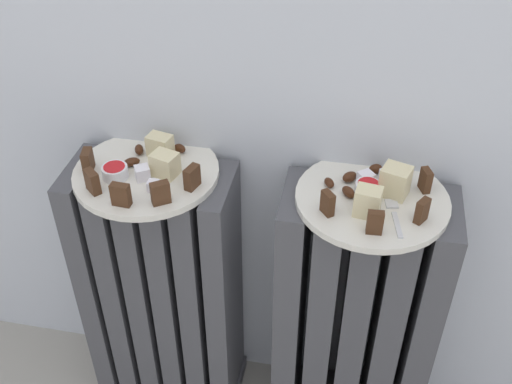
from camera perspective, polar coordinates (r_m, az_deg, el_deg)
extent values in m
cube|color=#47474C|center=(1.52, -7.60, -16.57)|extent=(0.32, 0.15, 0.03)
cube|color=#47474C|center=(1.33, -14.13, -7.81)|extent=(0.04, 0.15, 0.57)
cube|color=#47474C|center=(1.32, -12.01, -8.19)|extent=(0.04, 0.15, 0.57)
cube|color=#47474C|center=(1.30, -9.82, -8.57)|extent=(0.04, 0.15, 0.57)
cube|color=#47474C|center=(1.29, -7.57, -8.95)|extent=(0.04, 0.15, 0.57)
cube|color=#47474C|center=(1.27, -5.27, -9.32)|extent=(0.04, 0.15, 0.57)
cube|color=#47474C|center=(1.26, -2.93, -9.69)|extent=(0.04, 0.15, 0.57)
cube|color=#47474C|center=(1.25, 3.22, -10.56)|extent=(0.05, 0.15, 0.57)
cube|color=#47474C|center=(1.24, 6.16, -10.93)|extent=(0.05, 0.15, 0.57)
cube|color=#47474C|center=(1.24, 9.12, -11.28)|extent=(0.05, 0.15, 0.57)
cube|color=#47474C|center=(1.25, 12.08, -11.60)|extent=(0.05, 0.15, 0.57)
cube|color=#47474C|center=(1.25, 15.02, -11.88)|extent=(0.05, 0.15, 0.57)
cylinder|color=silver|center=(1.10, -10.13, 1.78)|extent=(0.26, 0.26, 0.01)
cylinder|color=silver|center=(1.04, 10.70, -0.67)|extent=(0.26, 0.26, 0.01)
cube|color=#472B19|center=(1.11, -15.34, 2.82)|extent=(0.02, 0.03, 0.04)
cube|color=#472B19|center=(1.05, -14.94, 0.94)|extent=(0.03, 0.03, 0.04)
cube|color=#472B19|center=(1.01, -12.43, -0.25)|extent=(0.03, 0.02, 0.04)
cube|color=#472B19|center=(1.01, -8.85, -0.09)|extent=(0.03, 0.03, 0.04)
cube|color=#472B19|center=(1.03, -5.95, 1.36)|extent=(0.02, 0.03, 0.04)
cube|color=beige|center=(1.12, -8.89, 4.27)|extent=(0.05, 0.04, 0.04)
cube|color=beige|center=(1.07, -8.44, 2.56)|extent=(0.05, 0.05, 0.04)
cube|color=white|center=(1.07, -10.49, 1.74)|extent=(0.03, 0.03, 0.02)
cube|color=white|center=(1.04, -9.51, 0.57)|extent=(0.02, 0.02, 0.02)
ellipsoid|color=#3D1E0F|center=(1.11, -11.47, 2.74)|extent=(0.03, 0.03, 0.01)
ellipsoid|color=#3D1E0F|center=(1.13, -7.08, 4.03)|extent=(0.03, 0.02, 0.02)
ellipsoid|color=#3D1E0F|center=(1.14, -10.79, 3.88)|extent=(0.02, 0.03, 0.02)
cylinder|color=white|center=(1.08, -12.94, 1.82)|extent=(0.04, 0.04, 0.02)
cylinder|color=red|center=(1.08, -12.98, 2.07)|extent=(0.04, 0.04, 0.01)
cube|color=#472B19|center=(0.98, 6.66, -1.03)|extent=(0.03, 0.03, 0.04)
cube|color=#472B19|center=(0.95, 10.98, -2.79)|extent=(0.03, 0.01, 0.04)
cube|color=#472B19|center=(0.99, 15.14, -1.69)|extent=(0.02, 0.03, 0.04)
cube|color=#472B19|center=(1.06, 15.44, 1.06)|extent=(0.02, 0.03, 0.04)
cube|color=beige|center=(0.98, 10.31, -0.90)|extent=(0.04, 0.04, 0.05)
cube|color=beige|center=(1.03, 12.77, 0.97)|extent=(0.05, 0.05, 0.05)
cube|color=white|center=(1.05, 10.15, 1.20)|extent=(0.03, 0.03, 0.02)
cube|color=white|center=(1.07, 12.15, 1.49)|extent=(0.03, 0.03, 0.02)
ellipsoid|color=#3D1E0F|center=(1.04, 6.80, 0.86)|extent=(0.02, 0.03, 0.01)
ellipsoid|color=#3D1E0F|center=(1.03, 8.57, 0.00)|extent=(0.03, 0.03, 0.02)
ellipsoid|color=#3D1E0F|center=(1.06, 8.68, 1.39)|extent=(0.03, 0.03, 0.02)
ellipsoid|color=#3D1E0F|center=(1.09, 11.04, 2.12)|extent=(0.03, 0.02, 0.02)
cylinder|color=white|center=(1.03, 10.31, 0.24)|extent=(0.04, 0.04, 0.02)
cylinder|color=red|center=(1.03, 10.35, 0.52)|extent=(0.03, 0.03, 0.01)
cube|color=silver|center=(0.99, 12.96, -2.99)|extent=(0.02, 0.06, 0.00)
cube|color=silver|center=(1.03, 12.46, -1.07)|extent=(0.02, 0.03, 0.00)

